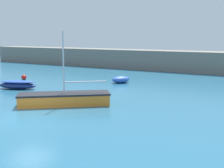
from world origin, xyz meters
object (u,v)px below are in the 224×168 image
sailboat_twin_hulled (64,99)px  mooring_buoy_red (24,77)px  dinghy_near_pier (121,80)px  rowboat_with_red_cover (17,85)px

sailboat_twin_hulled → mooring_buoy_red: 13.29m
dinghy_near_pier → sailboat_twin_hulled: 10.60m
sailboat_twin_hulled → mooring_buoy_red: bearing=-71.8°
rowboat_with_red_cover → sailboat_twin_hulled: (7.63, -2.86, 0.06)m
rowboat_with_red_cover → sailboat_twin_hulled: 8.15m
sailboat_twin_hulled → mooring_buoy_red: size_ratio=10.60×
dinghy_near_pier → sailboat_twin_hulled: size_ratio=0.38×
sailboat_twin_hulled → mooring_buoy_red: (-11.27, 7.03, -0.16)m
dinghy_near_pier → mooring_buoy_red: size_ratio=4.03×
rowboat_with_red_cover → sailboat_twin_hulled: bearing=-42.8°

